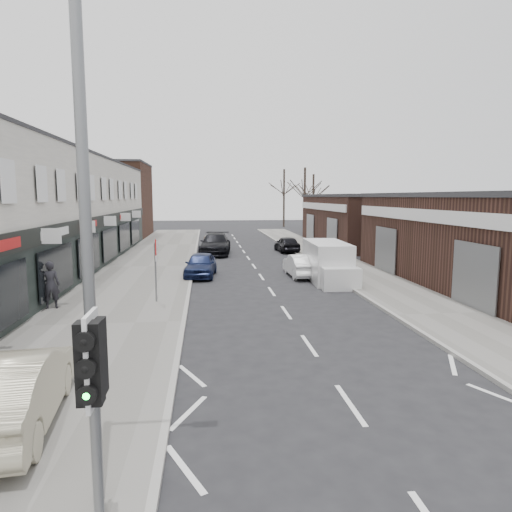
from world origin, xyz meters
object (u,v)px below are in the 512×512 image
object	(u,v)px
warning_sign	(156,252)
pedestrian	(50,285)
sedan_on_pavement	(12,389)
parked_car_right_b	(287,244)
parked_car_right_a	(301,265)
parked_car_left_b	(215,244)
street_lamp	(98,189)
parked_car_left_a	(201,265)
white_van	(328,263)
parked_car_left_c	(216,241)
traffic_light	(93,381)

from	to	relation	value
warning_sign	pedestrian	distance (m)	4.27
sedan_on_pavement	parked_car_right_b	bearing A→B (deg)	-116.36
parked_car_right_b	parked_car_right_a	bearing A→B (deg)	80.33
warning_sign	parked_car_left_b	bearing A→B (deg)	80.36
street_lamp	parked_car_left_a	bearing A→B (deg)	86.67
white_van	pedestrian	bearing A→B (deg)	-154.95
parked_car_left_b	parked_car_left_a	bearing A→B (deg)	-91.10
parked_car_left_b	parked_car_left_c	size ratio (longest dim) A/B	1.27
street_lamp	white_van	bearing A→B (deg)	65.29
warning_sign	parked_car_right_a	distance (m)	9.61
white_van	parked_car_right_b	world-z (taller)	white_van
pedestrian	parked_car_right_a	world-z (taller)	pedestrian
parked_car_right_a	parked_car_right_b	size ratio (longest dim) A/B	1.01
warning_sign	white_van	bearing A→B (deg)	27.32
parked_car_left_c	parked_car_right_b	bearing A→B (deg)	-37.04
parked_car_left_a	parked_car_right_a	bearing A→B (deg)	-0.16
parked_car_left_b	parked_car_left_c	bearing A→B (deg)	93.02
traffic_light	parked_car_left_b	distance (m)	30.65
traffic_light	warning_sign	size ratio (longest dim) A/B	1.15
white_van	parked_car_left_b	distance (m)	13.40
sedan_on_pavement	parked_car_left_b	world-z (taller)	parked_car_left_b
pedestrian	parked_car_left_a	size ratio (longest dim) A/B	0.47
parked_car_right_b	parked_car_left_b	bearing A→B (deg)	4.98
street_lamp	parked_car_right_b	size ratio (longest dim) A/B	2.09
pedestrian	warning_sign	bearing A→B (deg)	177.95
street_lamp	parked_car_right_a	world-z (taller)	street_lamp
sedan_on_pavement	parked_car_right_a	xyz separation A→B (m)	(9.06, 16.35, -0.23)
sedan_on_pavement	parked_car_right_a	bearing A→B (deg)	-124.97
street_lamp	parked_car_right_a	bearing A→B (deg)	70.16
traffic_light	parked_car_right_b	bearing A→B (deg)	75.88
sedan_on_pavement	pedestrian	distance (m)	9.93
parked_car_right_b	sedan_on_pavement	bearing A→B (deg)	66.27
traffic_light	parked_car_right_a	size ratio (longest dim) A/B	0.80
pedestrian	parked_car_left_c	xyz separation A→B (m)	(7.00, 22.04, -0.45)
white_van	parked_car_left_a	distance (m)	7.13
parked_car_right_b	warning_sign	bearing A→B (deg)	60.15
traffic_light	warning_sign	distance (m)	14.04
parked_car_left_a	sedan_on_pavement	bearing A→B (deg)	-95.46
sedan_on_pavement	traffic_light	bearing A→B (deg)	117.96
street_lamp	sedan_on_pavement	distance (m)	5.01
traffic_light	parked_car_left_c	world-z (taller)	traffic_light
parked_car_left_c	parked_car_right_b	world-z (taller)	parked_car_right_b
pedestrian	parked_car_right_b	bearing A→B (deg)	-138.00
pedestrian	parked_car_right_b	distance (m)	22.17
sedan_on_pavement	parked_car_right_a	distance (m)	18.70
parked_car_left_a	parked_car_left_c	size ratio (longest dim) A/B	0.91
parked_car_left_c	pedestrian	bearing A→B (deg)	-110.47
parked_car_left_a	parked_car_right_a	size ratio (longest dim) A/B	1.04
street_lamp	pedestrian	world-z (taller)	street_lamp
pedestrian	parked_car_right_b	size ratio (longest dim) A/B	0.49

